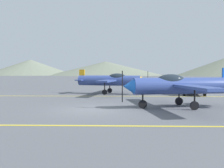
# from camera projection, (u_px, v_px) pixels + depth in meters

# --- Properties ---
(ground_plane) EXTENTS (400.00, 400.00, 0.00)m
(ground_plane) POSITION_uv_depth(u_px,v_px,m) (91.00, 110.00, 13.61)
(ground_plane) COLOR #54565B
(apron_line_near) EXTENTS (80.00, 0.16, 0.01)m
(apron_line_near) POSITION_uv_depth(u_px,v_px,m) (79.00, 126.00, 9.49)
(apron_line_near) COLOR yellow
(apron_line_near) RESTS_ON ground_plane
(apron_line_far) EXTENTS (80.00, 0.16, 0.01)m
(apron_line_far) POSITION_uv_depth(u_px,v_px,m) (101.00, 96.00, 21.19)
(apron_line_far) COLOR yellow
(apron_line_far) RESTS_ON ground_plane
(airplane_near) EXTENTS (7.22, 8.26, 2.47)m
(airplane_near) POSITION_uv_depth(u_px,v_px,m) (179.00, 85.00, 14.30)
(airplane_near) COLOR #33478C
(airplane_near) RESTS_ON ground_plane
(airplane_mid) EXTENTS (7.23, 8.24, 2.47)m
(airplane_mid) POSITION_uv_depth(u_px,v_px,m) (112.00, 80.00, 23.29)
(airplane_mid) COLOR #33478C
(airplane_mid) RESTS_ON ground_plane
(car_sedan) EXTENTS (2.74, 4.59, 1.62)m
(car_sedan) POSITION_uv_depth(u_px,v_px,m) (193.00, 86.00, 22.73)
(car_sedan) COLOR white
(car_sedan) RESTS_ON ground_plane
(hill_left) EXTENTS (64.64, 64.64, 11.35)m
(hill_left) POSITION_uv_depth(u_px,v_px,m) (30.00, 67.00, 169.44)
(hill_left) COLOR slate
(hill_left) RESTS_ON ground_plane
(hill_centerleft) EXTENTS (80.03, 80.03, 9.77)m
(hill_centerleft) POSITION_uv_depth(u_px,v_px,m) (106.00, 68.00, 163.99)
(hill_centerleft) COLOR slate
(hill_centerleft) RESTS_ON ground_plane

